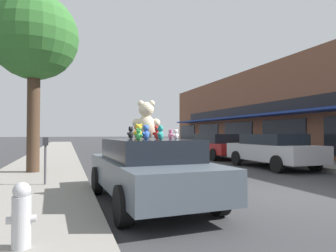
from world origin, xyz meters
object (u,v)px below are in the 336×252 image
teddy_bear_teal (160,133)px  plush_art_car (149,168)px  street_tree (34,38)px  parked_car_far_center (272,150)px  teddy_bear_orange (137,131)px  fire_hydrant (21,215)px  teddy_bear_green (138,135)px  teddy_bear_white (176,134)px  teddy_bear_red (157,133)px  parked_car_far_right (216,145)px  teddy_bear_black (131,133)px  teddy_bear_pink (171,134)px  parking_meter (45,154)px  teddy_bear_yellow (139,132)px  teddy_bear_blue (146,132)px  teddy_bear_giant (146,120)px

teddy_bear_teal → plush_art_car: bearing=-142.9°
street_tree → parked_car_far_center: bearing=-3.5°
teddy_bear_orange → fire_hydrant: 4.26m
teddy_bear_green → teddy_bear_white: bearing=-89.4°
teddy_bear_red → parked_car_far_right: (6.71, 9.98, -0.74)m
teddy_bear_black → teddy_bear_orange: 0.33m
teddy_bear_red → fire_hydrant: (-2.44, -2.46, -1.00)m
teddy_bear_teal → teddy_bear_green: teddy_bear_teal is taller
teddy_bear_black → teddy_bear_pink: (0.74, -0.86, -0.04)m
teddy_bear_black → parking_meter: bearing=-72.8°
teddy_bear_red → parking_meter: bearing=-30.8°
plush_art_car → teddy_bear_yellow: size_ratio=13.60×
plush_art_car → teddy_bear_teal: teddy_bear_teal is taller
teddy_bear_pink → teddy_bear_green: bearing=113.1°
teddy_bear_black → teddy_bear_blue: teddy_bear_blue is taller
teddy_bear_giant → street_tree: (-2.89, 4.95, 3.13)m
teddy_bear_green → parking_meter: teddy_bear_green is taller
fire_hydrant → parking_meter: 4.75m
plush_art_car → parked_car_far_right: 12.20m
teddy_bear_teal → parked_car_far_right: (6.89, 10.79, -0.74)m
teddy_bear_black → plush_art_car: bearing=68.7°
street_tree → parking_meter: bearing=-78.6°
teddy_bear_white → parking_meter: size_ratio=0.18×
teddy_bear_orange → teddy_bear_green: bearing=25.1°
teddy_bear_blue → parking_meter: 3.31m
teddy_bear_pink → parked_car_far_center: bearing=-76.3°
teddy_bear_blue → parked_car_far_right: bearing=-156.3°
teddy_bear_white → parked_car_far_center: 7.80m
teddy_bear_orange → teddy_bear_green: 2.15m
teddy_bear_orange → parking_meter: bearing=-81.8°
teddy_bear_black → teddy_bear_yellow: (-0.02, -0.93, 0.02)m
teddy_bear_red → street_tree: 6.96m
teddy_bear_pink → teddy_bear_red: size_ratio=0.76×
teddy_bear_black → teddy_bear_teal: (0.27, -1.59, -0.01)m
teddy_bear_green → teddy_bear_yellow: 0.95m
teddy_bear_green → street_tree: street_tree is taller
teddy_bear_white → teddy_bear_blue: bearing=-3.1°
teddy_bear_orange → teddy_bear_teal: bearing=38.9°
plush_art_car → teddy_bear_white: size_ratio=20.49×
fire_hydrant → teddy_bear_pink: bearing=41.0°
teddy_bear_black → teddy_bear_blue: bearing=62.1°
teddy_bear_pink → street_tree: street_tree is taller
teddy_bear_blue → teddy_bear_white: bearing=161.5°
teddy_bear_pink → plush_art_car: bearing=65.3°
teddy_bear_red → teddy_bear_pink: bearing=175.7°
street_tree → teddy_bear_orange: bearing=-55.9°
plush_art_car → teddy_bear_yellow: 0.85m
street_tree → fire_hydrant: (0.63, -7.69, -4.41)m
plush_art_car → street_tree: size_ratio=0.73×
teddy_bear_teal → fire_hydrant: 2.97m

